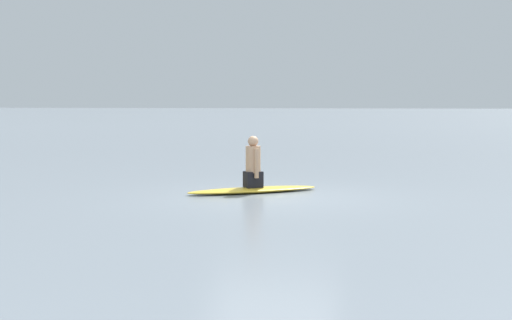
{
  "coord_description": "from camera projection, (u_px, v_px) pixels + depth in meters",
  "views": [
    {
      "loc": [
        2.43,
        -13.65,
        1.86
      ],
      "look_at": [
        -0.54,
        0.96,
        0.65
      ],
      "focal_mm": 50.42,
      "sensor_mm": 36.0,
      "label": 1
    }
  ],
  "objects": [
    {
      "name": "ground_plane",
      "position": [
        273.0,
        198.0,
        13.96
      ],
      "size": [
        400.0,
        400.0,
        0.0
      ],
      "primitive_type": "plane",
      "color": "gray"
    },
    {
      "name": "surfboard",
      "position": [
        253.0,
        190.0,
        14.78
      ],
      "size": [
        2.7,
        2.09,
        0.11
      ],
      "primitive_type": "ellipsoid",
      "rotation": [
        0.0,
        0.0,
        -2.55
      ],
      "color": "gold",
      "rests_on": "ground"
    },
    {
      "name": "person_paddler",
      "position": [
        253.0,
        164.0,
        14.74
      ],
      "size": [
        0.45,
        0.43,
        1.06
      ],
      "rotation": [
        0.0,
        0.0,
        -2.55
      ],
      "color": "black",
      "rests_on": "surfboard"
    }
  ]
}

